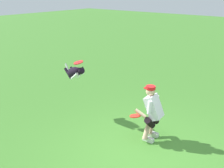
# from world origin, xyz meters

# --- Properties ---
(ground_plane) EXTENTS (60.00, 60.00, 0.00)m
(ground_plane) POSITION_xyz_m (0.00, 0.00, 0.00)
(ground_plane) COLOR #407D2C
(person) EXTENTS (0.56, 0.66, 1.29)m
(person) POSITION_xyz_m (0.25, -0.72, 0.70)
(person) COLOR silver
(person) RESTS_ON ground_plane
(dog) EXTENTS (0.98, 0.43, 0.49)m
(dog) POSITION_xyz_m (2.54, -0.55, 1.22)
(dog) COLOR black
(frisbee_flying) EXTENTS (0.28, 0.28, 0.11)m
(frisbee_flying) POSITION_xyz_m (2.32, -0.48, 1.55)
(frisbee_flying) COLOR red
(frisbee_held) EXTENTS (0.30, 0.30, 0.09)m
(frisbee_held) POSITION_xyz_m (0.52, -0.44, 0.61)
(frisbee_held) COLOR red
(frisbee_held) RESTS_ON person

